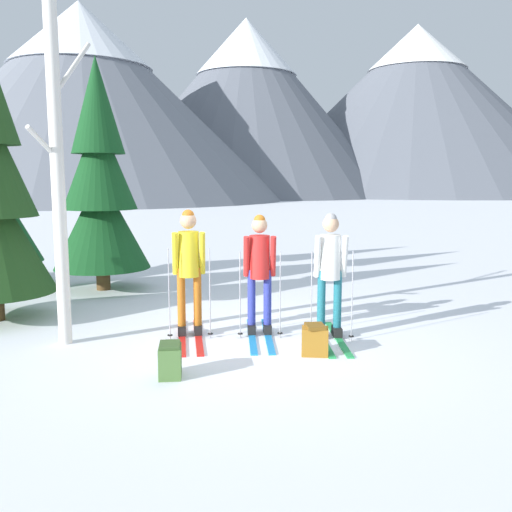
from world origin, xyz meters
TOP-DOWN VIEW (x-y plane):
  - ground_plane at (0.00, 0.00)m, footprint 400.00×400.00m
  - skier_in_yellow at (-0.76, 0.30)m, footprint 0.61×1.75m
  - skier_in_red at (0.20, 0.27)m, footprint 0.61×1.73m
  - skier_in_white at (1.12, -0.00)m, footprint 0.61×1.67m
  - pine_tree_mid at (-2.47, 3.70)m, footprint 1.82×1.82m
  - birch_tree_tall at (-2.38, 0.11)m, footprint 0.62×1.10m
  - backpack_on_snow_front at (-0.96, -1.31)m, footprint 0.24×0.32m
  - backpack_on_snow_beside at (0.76, -0.73)m, footprint 0.36×0.30m
  - mountain_ridge_distant at (-1.18, 65.59)m, footprint 115.15×64.08m

SIDE VIEW (x-z plane):
  - ground_plane at x=0.00m, z-range 0.00..0.00m
  - backpack_on_snow_front at x=-0.96m, z-range 0.00..0.38m
  - backpack_on_snow_beside at x=0.76m, z-range 0.00..0.38m
  - skier_in_white at x=1.12m, z-range 0.08..1.77m
  - skier_in_red at x=0.20m, z-range 0.10..1.76m
  - skier_in_yellow at x=-0.76m, z-range 0.08..1.81m
  - pine_tree_mid at x=-2.47m, z-range -0.19..4.22m
  - birch_tree_tall at x=-2.38m, z-range 0.03..5.02m
  - mountain_ridge_distant at x=-1.18m, z-range -0.74..22.36m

